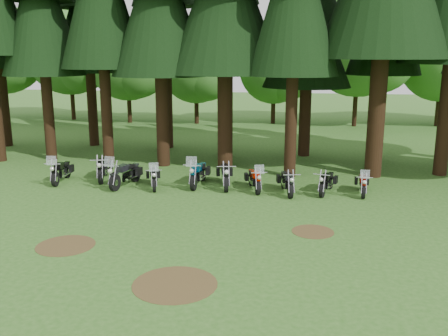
{
  "coord_description": "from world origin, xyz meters",
  "views": [
    {
      "loc": [
        4.19,
        -15.37,
        5.77
      ],
      "look_at": [
        0.76,
        5.0,
        1.0
      ],
      "focal_mm": 40.0,
      "sensor_mm": 36.0,
      "label": 1
    }
  ],
  "objects_px": {
    "motorcycle_0": "(61,172)",
    "motorcycle_9": "(362,184)",
    "motorcycle_6": "(254,180)",
    "motorcycle_1": "(103,169)",
    "motorcycle_2": "(125,175)",
    "motorcycle_3": "(154,178)",
    "motorcycle_5": "(225,175)",
    "motorcycle_4": "(198,174)",
    "motorcycle_7": "(287,183)",
    "motorcycle_8": "(327,183)"
  },
  "relations": [
    {
      "from": "motorcycle_8",
      "to": "motorcycle_7",
      "type": "bearing_deg",
      "value": -153.75
    },
    {
      "from": "motorcycle_3",
      "to": "motorcycle_4",
      "type": "bearing_deg",
      "value": 0.61
    },
    {
      "from": "motorcycle_7",
      "to": "motorcycle_2",
      "type": "bearing_deg",
      "value": 167.4
    },
    {
      "from": "motorcycle_6",
      "to": "motorcycle_9",
      "type": "distance_m",
      "value": 4.52
    },
    {
      "from": "motorcycle_2",
      "to": "motorcycle_0",
      "type": "bearing_deg",
      "value": -173.04
    },
    {
      "from": "motorcycle_0",
      "to": "motorcycle_2",
      "type": "relative_size",
      "value": 0.92
    },
    {
      "from": "motorcycle_1",
      "to": "motorcycle_6",
      "type": "bearing_deg",
      "value": -21.09
    },
    {
      "from": "motorcycle_5",
      "to": "motorcycle_6",
      "type": "bearing_deg",
      "value": -26.85
    },
    {
      "from": "motorcycle_9",
      "to": "motorcycle_2",
      "type": "bearing_deg",
      "value": -175.52
    },
    {
      "from": "motorcycle_3",
      "to": "motorcycle_6",
      "type": "distance_m",
      "value": 4.42
    },
    {
      "from": "motorcycle_5",
      "to": "motorcycle_0",
      "type": "bearing_deg",
      "value": 171.06
    },
    {
      "from": "motorcycle_5",
      "to": "motorcycle_7",
      "type": "height_order",
      "value": "motorcycle_5"
    },
    {
      "from": "motorcycle_0",
      "to": "motorcycle_3",
      "type": "xyz_separation_m",
      "value": [
        4.46,
        -0.21,
        -0.04
      ]
    },
    {
      "from": "motorcycle_2",
      "to": "motorcycle_9",
      "type": "distance_m",
      "value": 10.24
    },
    {
      "from": "motorcycle_7",
      "to": "motorcycle_8",
      "type": "xyz_separation_m",
      "value": [
        1.65,
        0.33,
        -0.01
      ]
    },
    {
      "from": "motorcycle_7",
      "to": "motorcycle_9",
      "type": "height_order",
      "value": "motorcycle_9"
    },
    {
      "from": "motorcycle_0",
      "to": "motorcycle_4",
      "type": "xyz_separation_m",
      "value": [
        6.31,
        0.45,
        0.04
      ]
    },
    {
      "from": "motorcycle_4",
      "to": "motorcycle_7",
      "type": "bearing_deg",
      "value": -7.31
    },
    {
      "from": "motorcycle_1",
      "to": "motorcycle_6",
      "type": "distance_m",
      "value": 7.19
    },
    {
      "from": "motorcycle_4",
      "to": "motorcycle_6",
      "type": "relative_size",
      "value": 1.17
    },
    {
      "from": "motorcycle_0",
      "to": "motorcycle_8",
      "type": "bearing_deg",
      "value": -7.11
    },
    {
      "from": "motorcycle_0",
      "to": "motorcycle_9",
      "type": "height_order",
      "value": "motorcycle_0"
    },
    {
      "from": "motorcycle_6",
      "to": "motorcycle_1",
      "type": "bearing_deg",
      "value": 157.43
    },
    {
      "from": "motorcycle_1",
      "to": "motorcycle_4",
      "type": "distance_m",
      "value": 4.62
    },
    {
      "from": "motorcycle_4",
      "to": "motorcycle_6",
      "type": "distance_m",
      "value": 2.58
    },
    {
      "from": "motorcycle_5",
      "to": "motorcycle_6",
      "type": "distance_m",
      "value": 1.38
    },
    {
      "from": "motorcycle_5",
      "to": "motorcycle_4",
      "type": "bearing_deg",
      "value": 166.96
    },
    {
      "from": "motorcycle_1",
      "to": "motorcycle_3",
      "type": "height_order",
      "value": "motorcycle_3"
    },
    {
      "from": "motorcycle_7",
      "to": "motorcycle_4",
      "type": "bearing_deg",
      "value": 158.18
    },
    {
      "from": "motorcycle_6",
      "to": "motorcycle_3",
      "type": "bearing_deg",
      "value": 166.68
    },
    {
      "from": "motorcycle_4",
      "to": "motorcycle_8",
      "type": "distance_m",
      "value": 5.61
    },
    {
      "from": "motorcycle_2",
      "to": "motorcycle_6",
      "type": "xyz_separation_m",
      "value": [
        5.72,
        0.3,
        -0.08
      ]
    },
    {
      "from": "motorcycle_3",
      "to": "motorcycle_4",
      "type": "height_order",
      "value": "motorcycle_4"
    },
    {
      "from": "motorcycle_6",
      "to": "motorcycle_7",
      "type": "height_order",
      "value": "motorcycle_6"
    },
    {
      "from": "motorcycle_9",
      "to": "motorcycle_1",
      "type": "bearing_deg",
      "value": 179.41
    },
    {
      "from": "motorcycle_0",
      "to": "motorcycle_1",
      "type": "relative_size",
      "value": 0.96
    },
    {
      "from": "motorcycle_9",
      "to": "motorcycle_3",
      "type": "bearing_deg",
      "value": -175.18
    },
    {
      "from": "motorcycle_7",
      "to": "motorcycle_9",
      "type": "distance_m",
      "value": 3.14
    },
    {
      "from": "motorcycle_0",
      "to": "motorcycle_8",
      "type": "relative_size",
      "value": 1.11
    },
    {
      "from": "motorcycle_4",
      "to": "motorcycle_2",
      "type": "bearing_deg",
      "value": -166.67
    },
    {
      "from": "motorcycle_2",
      "to": "motorcycle_9",
      "type": "height_order",
      "value": "motorcycle_2"
    },
    {
      "from": "motorcycle_3",
      "to": "motorcycle_9",
      "type": "height_order",
      "value": "motorcycle_3"
    },
    {
      "from": "motorcycle_0",
      "to": "motorcycle_1",
      "type": "xyz_separation_m",
      "value": [
        1.7,
        0.76,
        0.02
      ]
    },
    {
      "from": "motorcycle_0",
      "to": "motorcycle_7",
      "type": "height_order",
      "value": "motorcycle_0"
    },
    {
      "from": "motorcycle_6",
      "to": "motorcycle_9",
      "type": "xyz_separation_m",
      "value": [
        4.52,
        0.13,
        -0.03
      ]
    },
    {
      "from": "motorcycle_8",
      "to": "motorcycle_9",
      "type": "relative_size",
      "value": 1.03
    },
    {
      "from": "motorcycle_9",
      "to": "motorcycle_5",
      "type": "bearing_deg",
      "value": 179.93
    },
    {
      "from": "motorcycle_0",
      "to": "motorcycle_4",
      "type": "bearing_deg",
      "value": -3.84
    },
    {
      "from": "motorcycle_5",
      "to": "motorcycle_1",
      "type": "bearing_deg",
      "value": 164.55
    },
    {
      "from": "motorcycle_7",
      "to": "motorcycle_8",
      "type": "distance_m",
      "value": 1.68
    }
  ]
}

